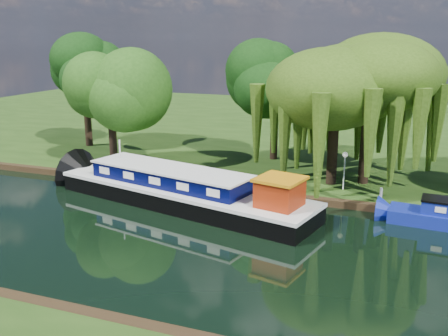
% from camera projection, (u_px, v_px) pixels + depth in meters
% --- Properties ---
extents(ground, '(120.00, 120.00, 0.00)m').
position_uv_depth(ground, '(303.00, 259.00, 23.83)').
color(ground, black).
extents(far_bank, '(120.00, 52.00, 0.45)m').
position_uv_depth(far_bank, '(367.00, 131.00, 54.57)').
color(far_bank, '#1D3A0F').
rests_on(far_bank, ground).
extents(dutch_barge, '(18.15, 7.97, 3.74)m').
position_uv_depth(dutch_barge, '(184.00, 191.00, 31.14)').
color(dutch_barge, black).
rests_on(dutch_barge, ground).
extents(red_dinghy, '(3.58, 2.89, 0.66)m').
position_uv_depth(red_dinghy, '(197.00, 196.00, 33.27)').
color(red_dinghy, maroon).
rests_on(red_dinghy, ground).
extents(willow_left, '(7.42, 7.42, 8.89)m').
position_uv_depth(willow_left, '(336.00, 89.00, 32.81)').
color(willow_left, black).
rests_on(willow_left, far_bank).
extents(willow_right, '(7.55, 7.55, 9.19)m').
position_uv_depth(willow_right, '(370.00, 85.00, 32.89)').
color(willow_right, black).
rests_on(willow_right, far_bank).
extents(tree_far_left, '(5.42, 5.42, 8.73)m').
position_uv_depth(tree_far_left, '(110.00, 89.00, 37.64)').
color(tree_far_left, black).
rests_on(tree_far_left, far_bank).
extents(tree_far_back, '(5.47, 5.47, 9.20)m').
position_uv_depth(tree_far_back, '(85.00, 76.00, 44.91)').
color(tree_far_back, black).
rests_on(tree_far_back, far_bank).
extents(tree_far_mid, '(5.40, 5.40, 8.84)m').
position_uv_depth(tree_far_mid, '(275.00, 85.00, 39.90)').
color(tree_far_mid, black).
rests_on(tree_far_mid, far_bank).
extents(lamppost, '(0.36, 0.36, 2.56)m').
position_uv_depth(lamppost, '(345.00, 161.00, 32.55)').
color(lamppost, silver).
rests_on(lamppost, far_bank).
extents(mooring_posts, '(19.16, 0.16, 1.00)m').
position_uv_depth(mooring_posts, '(323.00, 190.00, 31.36)').
color(mooring_posts, silver).
rests_on(mooring_posts, far_bank).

